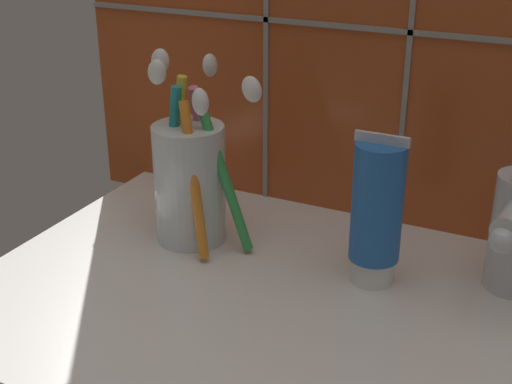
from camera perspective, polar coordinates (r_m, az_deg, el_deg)
sink_counter at (r=57.55cm, az=4.66°, el=-9.92°), size 56.02×35.84×2.00cm
toothbrush_cup at (r=64.65cm, az=-5.26°, el=1.20°), size 11.60×11.39×17.55cm
toothpaste_tube at (r=58.03cm, az=9.64°, el=-1.54°), size 4.37×4.16×12.93cm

